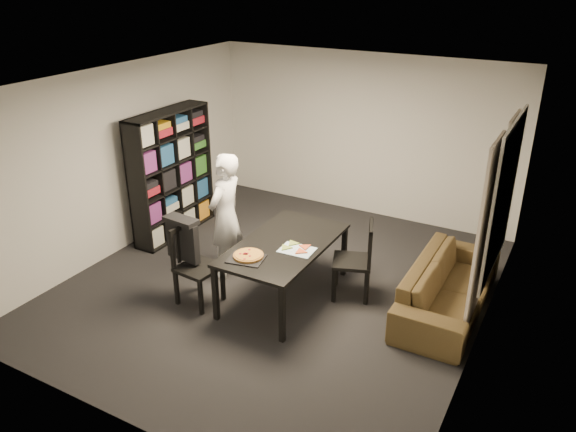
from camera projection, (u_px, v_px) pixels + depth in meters
The scene contains 16 objects.
room at pixel (277, 191), 6.75m from camera, with size 5.01×5.51×2.61m.
window_pane at pixel (504, 197), 6.05m from camera, with size 0.02×1.40×1.60m, color black.
window_frame at pixel (504, 197), 6.06m from camera, with size 0.03×1.52×1.72m, color white.
curtain_left at pixel (482, 243), 5.82m from camera, with size 0.03×0.70×2.25m, color beige.
curtain_right at pixel (500, 208), 6.65m from camera, with size 0.03×0.70×2.25m, color beige.
bookshelf at pixel (172, 174), 8.32m from camera, with size 0.35×1.50×1.90m, color black.
dining_table at pixel (284, 248), 6.77m from camera, with size 0.98×1.76×0.73m.
chair_left at pixel (192, 259), 6.73m from camera, with size 0.50×0.50×0.99m.
chair_right at pixel (360, 255), 6.82m from camera, with size 0.59×0.59×0.99m.
draped_jacket at pixel (182, 237), 6.70m from camera, with size 0.47×0.24×0.55m.
person at pixel (226, 216), 7.22m from camera, with size 0.61×0.40×1.67m, color silver.
baking_tray at pixel (246, 259), 6.38m from camera, with size 0.40×0.32×0.01m, color black.
pepperoni_pizza at pixel (248, 255), 6.41m from camera, with size 0.35×0.35×0.03m.
kitchen_towel at pixel (297, 250), 6.57m from camera, with size 0.40×0.30×0.01m, color white.
pizza_slices at pixel (296, 247), 6.62m from camera, with size 0.37×0.31×0.01m, color gold, non-canonical shape.
sofa at pixel (449, 287), 6.65m from camera, with size 2.08×0.81×0.61m, color #42311A.
Camera 1 is at (3.14, -5.44, 3.80)m, focal length 35.00 mm.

